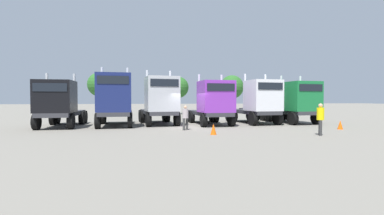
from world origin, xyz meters
The scene contains 14 objects.
ground centered at (0.00, 0.00, 0.00)m, with size 200.00×200.00×0.00m, color slate.
semi_truck_black centered at (-9.32, 0.97, 1.78)m, with size 2.70×6.09×3.97m.
semi_truck_navy centered at (-5.41, 1.05, 2.04)m, with size 2.92×6.38×4.51m.
semi_truck_silver centered at (-1.98, 1.84, 1.96)m, with size 3.32×6.31×4.40m.
semi_truck_purple centered at (2.12, 1.00, 1.81)m, with size 3.00×6.27×4.06m.
semi_truck_white centered at (6.10, 1.45, 1.86)m, with size 3.17×6.25×4.19m.
semi_truck_green centered at (9.43, 1.41, 1.84)m, with size 3.11×6.18×4.09m.
visitor_in_hivis centered at (6.73, -5.92, 1.07)m, with size 0.54×0.54×1.83m.
visitor_with_camera centered at (-0.49, -1.95, 0.95)m, with size 0.55×0.55×1.64m.
traffic_cone_mid centered at (0.80, -4.60, 0.32)m, with size 0.36×0.36×0.65m, color #F2590C.
traffic_cone_far centered at (10.04, -3.25, 0.31)m, with size 0.36×0.36×0.63m, color #F2590C.
oak_far_left centered at (-9.07, 17.36, 3.94)m, with size 3.16×3.16×5.55m.
oak_far_centre centered at (1.14, 17.09, 3.62)m, with size 2.91×2.91×5.11m.
oak_far_right centered at (9.81, 20.59, 3.89)m, with size 3.60×3.60×5.71m.
Camera 1 is at (-3.04, -20.32, 2.08)m, focal length 25.98 mm.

